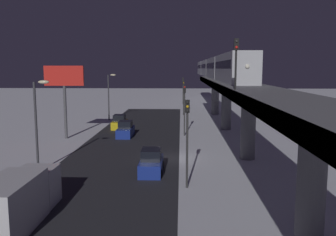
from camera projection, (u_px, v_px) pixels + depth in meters
ground_plane at (171, 158)px, 34.83m from camera, size 240.00×240.00×0.00m
avenue_asphalt at (123, 158)px, 35.00m from camera, size 11.00×83.75×0.01m
elevated_railway at (248, 96)px, 33.74m from camera, size 5.00×83.75×6.91m
subway_train at (213, 68)px, 71.30m from camera, size 2.94×74.07×3.40m
rail_signal at (236, 55)px, 28.32m from camera, size 0.36×0.41×4.00m
sedan_blue at (151, 163)px, 29.95m from camera, size 1.91×4.36×1.97m
sedan_yellow at (120, 123)px, 51.95m from camera, size 1.80×4.11×1.97m
sedan_blue_2 at (125, 130)px, 45.87m from camera, size 1.80×4.46×1.97m
box_truck at (18, 200)px, 20.06m from camera, size 2.40×7.40×2.80m
traffic_light_near at (187, 131)px, 25.60m from camera, size 0.32×0.44×6.40m
traffic_light_mid at (185, 103)px, 45.80m from camera, size 0.32×0.44×6.40m
traffic_light_far at (184, 92)px, 66.00m from camera, size 0.32×0.44×6.40m
traffic_light_distant at (183, 87)px, 86.20m from camera, size 0.32×0.44×6.40m
commercial_billboard at (64, 83)px, 43.58m from camera, size 4.80×0.36×8.90m
street_lamp_near at (38, 115)px, 29.60m from camera, size 1.35×0.44×7.65m
street_lamp_far at (110, 91)px, 59.30m from camera, size 1.35×0.44×7.65m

